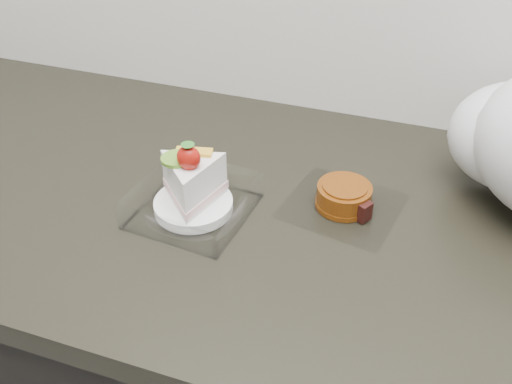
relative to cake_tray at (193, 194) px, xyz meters
name	(u,v)px	position (x,y,z in m)	size (l,w,h in m)	color
cake_tray	(193,194)	(0.00, 0.00, 0.00)	(0.17, 0.17, 0.12)	white
mooncake_wrap	(344,198)	(0.21, 0.08, -0.02)	(0.19, 0.18, 0.04)	white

